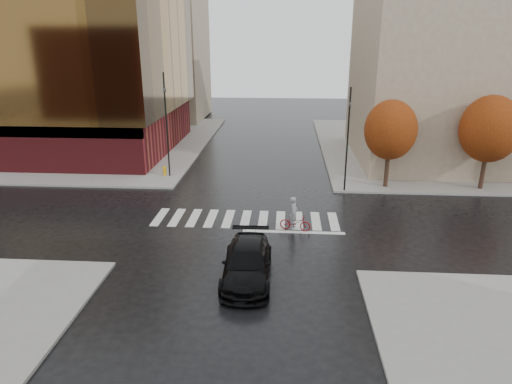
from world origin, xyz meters
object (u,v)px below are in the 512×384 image
(sedan, at_px, (247,263))
(fire_hydrant, at_px, (164,170))
(traffic_light_nw, at_px, (166,117))
(cyclist, at_px, (295,219))
(traffic_light_ne, at_px, (348,133))

(sedan, height_order, fire_hydrant, sedan)
(traffic_light_nw, bearing_deg, sedan, 49.72)
(cyclist, height_order, traffic_light_ne, traffic_light_ne)
(cyclist, distance_m, traffic_light_nw, 14.77)
(traffic_light_nw, xyz_separation_m, fire_hydrant, (-0.44, 0.11, -4.35))
(traffic_light_nw, xyz_separation_m, traffic_light_ne, (13.78, -2.70, -0.50))
(sedan, xyz_separation_m, traffic_light_ne, (6.06, 13.15, 3.62))
(traffic_light_ne, distance_m, fire_hydrant, 15.00)
(cyclist, xyz_separation_m, traffic_light_ne, (3.76, 7.30, 3.72))
(fire_hydrant, bearing_deg, traffic_light_nw, -13.50)
(cyclist, xyz_separation_m, traffic_light_nw, (-10.02, 10.00, 4.22))
(sedan, distance_m, traffic_light_ne, 14.93)
(traffic_light_ne, bearing_deg, sedan, 60.93)
(sedan, xyz_separation_m, cyclist, (2.30, 5.85, -0.09))
(sedan, bearing_deg, fire_hydrant, 116.08)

